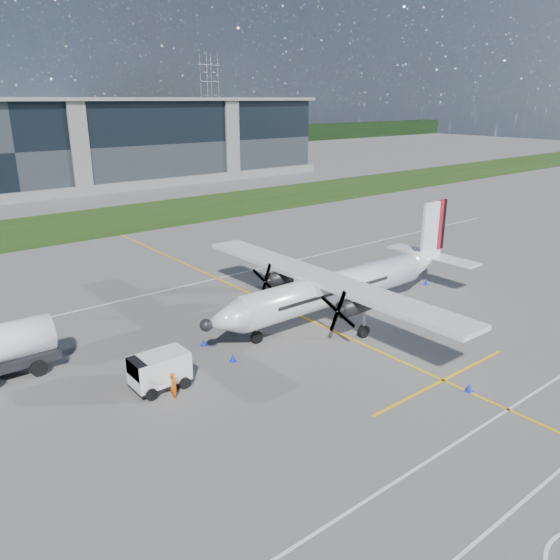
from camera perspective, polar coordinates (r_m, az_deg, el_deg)
The scene contains 13 objects.
ground at distance 67.37m, azimuth -18.92°, elevation 4.23°, with size 400.00×400.00×0.00m, color #5E5C59.
grass_strip at distance 74.78m, azimuth -21.10°, elevation 5.34°, with size 400.00×18.00×0.04m, color #213D10.
pylon_east at distance 202.34m, azimuth -7.33°, elevation 18.19°, with size 9.00×4.60×30.00m, color gray, non-canonical shape.
yellow_taxiway_centerline at distance 43.21m, azimuth -0.86°, elevation -2.42°, with size 0.20×70.00×0.01m, color yellow.
white_lane_line at distance 27.82m, azimuth 27.03°, elevation -17.44°, with size 90.00×0.15×0.01m, color white.
turboprop_aircraft at distance 39.97m, azimuth 6.68°, elevation 1.31°, with size 23.84×24.72×7.42m, color white, non-canonical shape.
baggage_tug at distance 31.40m, azimuth -12.46°, elevation -9.30°, with size 3.36×2.02×2.02m, color silver, non-canonical shape.
ground_crew_person at distance 30.22m, azimuth -11.08°, elevation -10.61°, with size 0.73×0.52×1.79m, color #F25907.
safety_cone_tail at distance 49.06m, azimuth 15.04°, elevation -0.19°, with size 0.36×0.36×0.50m, color #0D21EB.
safety_cone_fwd at distance 33.63m, azimuth -10.27°, elevation -8.64°, with size 0.36×0.36×0.50m, color #0D21EB.
safety_cone_nose_stbd at distance 36.26m, azimuth -8.01°, elevation -6.44°, with size 0.36×0.36×0.50m, color #0D21EB.
safety_cone_nose_port at distance 34.00m, azimuth -4.96°, elevation -8.08°, with size 0.36×0.36×0.50m, color #0D21EB.
safety_cone_portwing at distance 32.38m, azimuth 19.15°, elevation -10.56°, with size 0.36×0.36×0.50m, color #0D21EB.
Camera 1 is at (-21.80, -21.86, 15.39)m, focal length 35.00 mm.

